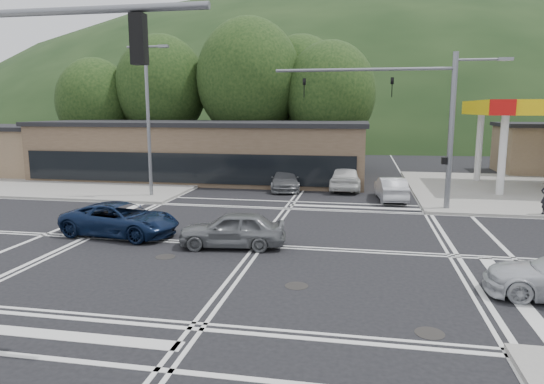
% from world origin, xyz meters
% --- Properties ---
extents(ground, '(120.00, 120.00, 0.00)m').
position_xyz_m(ground, '(0.00, 0.00, 0.00)').
color(ground, black).
rests_on(ground, ground).
extents(sidewalk_ne, '(16.00, 16.00, 0.15)m').
position_xyz_m(sidewalk_ne, '(15.00, 15.00, 0.07)').
color(sidewalk_ne, gray).
rests_on(sidewalk_ne, ground).
extents(sidewalk_nw, '(16.00, 16.00, 0.15)m').
position_xyz_m(sidewalk_nw, '(-15.00, 15.00, 0.07)').
color(sidewalk_nw, gray).
rests_on(sidewalk_nw, ground).
extents(commercial_row, '(24.00, 8.00, 4.00)m').
position_xyz_m(commercial_row, '(-8.00, 17.00, 2.00)').
color(commercial_row, brown).
rests_on(commercial_row, ground).
extents(commercial_nw, '(8.00, 7.00, 3.60)m').
position_xyz_m(commercial_nw, '(-24.00, 17.00, 1.80)').
color(commercial_nw, '#846B4F').
rests_on(commercial_nw, ground).
extents(hill_north, '(252.00, 126.00, 140.00)m').
position_xyz_m(hill_north, '(0.00, 90.00, 0.00)').
color(hill_north, black).
rests_on(hill_north, ground).
extents(tree_n_a, '(8.00, 8.00, 11.75)m').
position_xyz_m(tree_n_a, '(-14.00, 24.00, 7.14)').
color(tree_n_a, '#382619').
rests_on(tree_n_a, ground).
extents(tree_n_b, '(9.00, 9.00, 12.98)m').
position_xyz_m(tree_n_b, '(-6.00, 24.00, 7.79)').
color(tree_n_b, '#382619').
rests_on(tree_n_b, ground).
extents(tree_n_c, '(7.60, 7.60, 10.87)m').
position_xyz_m(tree_n_c, '(1.00, 24.00, 6.49)').
color(tree_n_c, '#382619').
rests_on(tree_n_c, ground).
extents(tree_n_d, '(6.80, 6.80, 9.76)m').
position_xyz_m(tree_n_d, '(-20.00, 23.00, 5.84)').
color(tree_n_d, '#382619').
rests_on(tree_n_d, ground).
extents(tree_n_e, '(8.40, 8.40, 11.98)m').
position_xyz_m(tree_n_e, '(-2.00, 28.00, 7.14)').
color(tree_n_e, '#382619').
rests_on(tree_n_e, ground).
extents(streetlight_nw, '(2.50, 0.25, 9.00)m').
position_xyz_m(streetlight_nw, '(-8.44, 9.00, 5.05)').
color(streetlight_nw, slate).
rests_on(streetlight_nw, ground).
extents(signal_mast_ne, '(11.65, 0.30, 8.00)m').
position_xyz_m(signal_mast_ne, '(6.95, 8.20, 5.07)').
color(signal_mast_ne, slate).
rests_on(signal_mast_ne, ground).
extents(car_blue_west, '(5.17, 2.91, 1.37)m').
position_xyz_m(car_blue_west, '(-5.99, 0.50, 0.68)').
color(car_blue_west, '#0D1B3A').
rests_on(car_blue_west, ground).
extents(car_grey_center, '(4.22, 2.13, 1.38)m').
position_xyz_m(car_grey_center, '(-0.97, -0.30, 0.69)').
color(car_grey_center, slate).
rests_on(car_grey_center, ground).
extents(car_queue_a, '(1.85, 4.25, 1.36)m').
position_xyz_m(car_queue_a, '(5.50, 10.70, 0.68)').
color(car_queue_a, '#9EA0A4').
rests_on(car_queue_a, ground).
extents(car_queue_b, '(2.11, 4.95, 1.67)m').
position_xyz_m(car_queue_b, '(2.85, 14.00, 0.83)').
color(car_queue_b, white).
rests_on(car_queue_b, ground).
extents(car_northbound, '(2.54, 4.69, 1.29)m').
position_xyz_m(car_northbound, '(-1.10, 13.21, 0.65)').
color(car_northbound, slate).
rests_on(car_northbound, ground).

